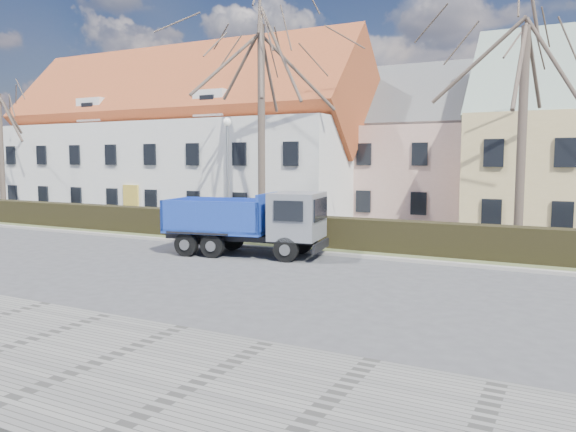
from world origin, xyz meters
The scene contains 13 objects.
ground centered at (0.00, 0.00, 0.00)m, with size 120.00×120.00×0.00m, color #3E3E40.
curb_far centered at (0.00, 4.60, 0.06)m, with size 80.00×0.30×0.12m, color gray.
grass_strip centered at (0.00, 6.20, 0.05)m, with size 80.00×3.00×0.10m, color #49542F.
hedge centered at (0.00, 6.00, 0.65)m, with size 60.00×0.90×1.30m, color black.
building_white centered at (-13.00, 16.00, 4.75)m, with size 26.80×10.80×9.50m, color silver, non-canonical shape.
building_pink centered at (4.00, 20.00, 4.00)m, with size 10.80×8.80×8.00m, color tan, non-canonical shape.
tree_0 centered at (-22.00, 8.50, 4.95)m, with size 7.20×7.20×9.90m, color #483B32, non-canonical shape.
tree_1 centered at (-2.00, 8.50, 6.33)m, with size 9.20×9.20×12.65m, color #483B32, non-canonical shape.
tree_2 centered at (10.00, 8.50, 5.50)m, with size 8.00×8.00×11.00m, color #483B32, non-canonical shape.
dump_truck centered at (0.20, 3.02, 1.31)m, with size 6.56×2.44×2.63m, color navy, non-canonical shape.
streetlight centered at (-3.03, 7.00, 2.94)m, with size 0.46×0.46×5.88m, color gray, non-canonical shape.
cart_frame centered at (-3.07, 4.60, 0.30)m, with size 0.66×0.38×0.60m, color silver, non-canonical shape.
parked_car_a centered at (-4.35, 10.65, 0.67)m, with size 1.59×3.96×1.35m, color black.
Camera 1 is at (12.21, -15.74, 3.80)m, focal length 35.00 mm.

